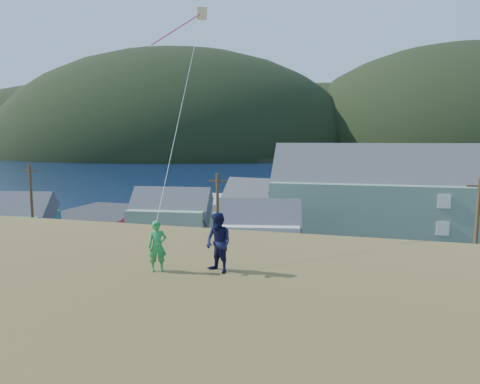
% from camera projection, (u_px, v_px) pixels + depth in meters
% --- Properties ---
extents(ground, '(900.00, 900.00, 0.00)m').
position_uv_depth(ground, '(237.00, 286.00, 32.60)').
color(ground, '#0A1638').
rests_on(ground, ground).
extents(grass_strip, '(110.00, 8.00, 0.10)m').
position_uv_depth(grass_strip, '(230.00, 295.00, 30.68)').
color(grass_strip, '#4C3D19').
rests_on(grass_strip, ground).
extents(waterfront_lot, '(72.00, 36.00, 0.12)m').
position_uv_depth(waterfront_lot, '(279.00, 237.00, 48.83)').
color(waterfront_lot, '#28282B').
rests_on(waterfront_lot, ground).
extents(wharf, '(26.00, 14.00, 0.90)m').
position_uv_depth(wharf, '(269.00, 203.00, 72.37)').
color(wharf, gray).
rests_on(wharf, ground).
extents(far_shore, '(900.00, 320.00, 2.00)m').
position_uv_depth(far_shore, '(350.00, 152.00, 347.68)').
color(far_shore, black).
rests_on(far_shore, ground).
extents(far_hills, '(760.00, 265.00, 143.00)m').
position_uv_depth(far_hills, '(402.00, 153.00, 289.61)').
color(far_hills, black).
rests_on(far_hills, ground).
extents(lodge, '(37.07, 11.51, 12.92)m').
position_uv_depth(lodge, '(436.00, 195.00, 48.17)').
color(lodge, gray).
rests_on(lodge, waterfront_lot).
extents(shed_teal, '(9.29, 7.33, 6.54)m').
position_uv_depth(shed_teal, '(14.00, 219.00, 47.01)').
color(shed_teal, '#2A635A').
rests_on(shed_teal, waterfront_lot).
extents(shed_palegreen_near, '(9.94, 6.93, 6.74)m').
position_uv_depth(shed_palegreen_near, '(170.00, 214.00, 49.76)').
color(shed_palegreen_near, gray).
rests_on(shed_palegreen_near, waterfront_lot).
extents(shed_white, '(9.00, 6.85, 6.47)m').
position_uv_depth(shed_white, '(259.00, 229.00, 41.63)').
color(shed_white, silver).
rests_on(shed_white, waterfront_lot).
extents(shed_palegreen_far, '(11.82, 7.94, 7.37)m').
position_uv_depth(shed_palegreen_far, '(264.00, 204.00, 55.31)').
color(shed_palegreen_far, gray).
rests_on(shed_palegreen_far, waterfront_lot).
extents(utility_poles, '(36.59, 0.24, 8.84)m').
position_uv_depth(utility_poles, '(218.00, 225.00, 34.05)').
color(utility_poles, '#47331E').
rests_on(utility_poles, waterfront_lot).
extents(parked_cars, '(22.81, 10.92, 1.54)m').
position_uv_depth(parked_cars, '(210.00, 220.00, 55.08)').
color(parked_cars, white).
rests_on(parked_cars, waterfront_lot).
extents(kite_flyer_green, '(0.67, 0.61, 1.54)m').
position_uv_depth(kite_flyer_green, '(157.00, 246.00, 12.81)').
color(kite_flyer_green, green).
rests_on(kite_flyer_green, hillside).
extents(kite_flyer_navy, '(1.09, 1.01, 1.80)m').
position_uv_depth(kite_flyer_navy, '(218.00, 243.00, 12.69)').
color(kite_flyer_navy, '#15163B').
rests_on(kite_flyer_navy, hillside).
extents(kite_rig, '(1.24, 3.87, 10.77)m').
position_uv_depth(kite_rig, '(198.00, 18.00, 18.64)').
color(kite_rig, beige).
rests_on(kite_rig, ground).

